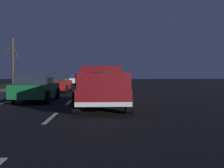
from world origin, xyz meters
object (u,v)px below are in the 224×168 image
pickup_truck (102,86)px  sedan_red (58,83)px  sedan_silver (101,80)px  sedan_green (36,87)px  bare_tree_far (13,62)px  sedan_white (77,79)px

pickup_truck → sedan_red: pickup_truck is taller
sedan_silver → sedan_green: 22.32m
sedan_silver → sedan_red: same height
sedan_silver → sedan_green: bearing=170.6°
pickup_truck → sedan_green: size_ratio=1.23×
sedan_silver → bare_tree_far: size_ratio=0.76×
pickup_truck → sedan_green: 4.84m
sedan_silver → sedan_red: 14.66m
bare_tree_far → sedan_silver: bearing=-69.5°
pickup_truck → sedan_red: size_ratio=1.23×
sedan_silver → bare_tree_far: 11.58m
sedan_silver → sedan_white: 5.08m
pickup_truck → bare_tree_far: size_ratio=0.93×
pickup_truck → sedan_white: size_ratio=1.23×
sedan_red → sedan_white: 17.67m
sedan_silver → bare_tree_far: (-3.98, 10.64, 2.27)m
pickup_truck → sedan_green: bearing=48.7°
sedan_silver → sedan_white: same height
sedan_green → bare_tree_far: bare_tree_far is taller
sedan_red → sedan_white: size_ratio=1.00×
sedan_green → sedan_white: 25.49m
pickup_truck → bare_tree_far: 23.83m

